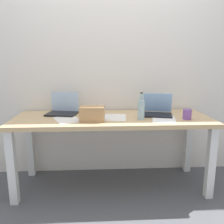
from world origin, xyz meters
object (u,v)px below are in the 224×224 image
at_px(laptop_left, 63,110).
at_px(coffee_mug, 187,114).
at_px(cardboard_box, 92,114).
at_px(desk, 112,126).
at_px(laptop_right, 157,111).
at_px(computer_mouse, 100,113).
at_px(beer_bottle, 141,109).

relative_size(laptop_left, coffee_mug, 3.55).
bearing_deg(cardboard_box, coffee_mug, 0.85).
relative_size(desk, laptop_right, 5.68).
xyz_separation_m(laptop_left, laptop_right, (0.97, -0.10, -0.00)).
distance_m(laptop_left, computer_mouse, 0.39).
distance_m(laptop_left, cardboard_box, 0.44).
relative_size(laptop_right, coffee_mug, 3.58).
xyz_separation_m(desk, cardboard_box, (-0.19, -0.15, 0.16)).
bearing_deg(cardboard_box, laptop_right, 17.58).
bearing_deg(laptop_left, cardboard_box, -44.64).
bearing_deg(computer_mouse, desk, -12.82).
height_order(desk, computer_mouse, computer_mouse).
xyz_separation_m(laptop_right, cardboard_box, (-0.66, -0.21, 0.02)).
height_order(desk, laptop_left, laptop_left).
relative_size(beer_bottle, coffee_mug, 2.71).
bearing_deg(coffee_mug, laptop_left, 166.25).
distance_m(laptop_right, cardboard_box, 0.69).
bearing_deg(beer_bottle, laptop_left, 160.20).
bearing_deg(desk, beer_bottle, -23.15).
height_order(laptop_right, coffee_mug, laptop_right).
bearing_deg(desk, computer_mouse, 135.24).
bearing_deg(beer_bottle, computer_mouse, 148.93).
bearing_deg(beer_bottle, laptop_right, 41.61).
relative_size(laptop_left, beer_bottle, 1.31).
bearing_deg(laptop_left, coffee_mug, -13.75).
height_order(computer_mouse, coffee_mug, coffee_mug).
distance_m(beer_bottle, coffee_mug, 0.44).
relative_size(laptop_right, cardboard_box, 1.53).
bearing_deg(computer_mouse, beer_bottle, 0.87).
height_order(beer_bottle, computer_mouse, beer_bottle).
height_order(beer_bottle, cardboard_box, beer_bottle).
xyz_separation_m(beer_bottle, computer_mouse, (-0.39, 0.23, -0.08)).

